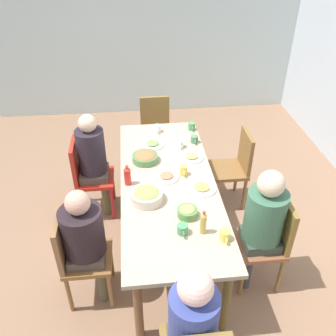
% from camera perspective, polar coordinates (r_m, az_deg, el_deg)
% --- Properties ---
extents(ground_plane, '(7.41, 7.41, 0.00)m').
position_cam_1_polar(ground_plane, '(3.91, 0.00, -11.09)').
color(ground_plane, '#8E6A4F').
extents(wall_left, '(0.12, 4.99, 2.60)m').
position_cam_1_polar(wall_left, '(6.04, -3.43, 20.44)').
color(wall_left, silver).
rests_on(wall_left, ground_plane).
extents(dining_table, '(2.26, 0.88, 0.77)m').
position_cam_1_polar(dining_table, '(3.44, 0.00, -3.12)').
color(dining_table, tan).
rests_on(dining_table, ground_plane).
extents(chair_0, '(0.40, 0.40, 0.90)m').
position_cam_1_polar(chair_0, '(4.14, 10.46, 0.57)').
color(chair_0, brown).
rests_on(chair_0, ground_plane).
extents(person_1, '(0.31, 0.31, 1.21)m').
position_cam_1_polar(person_1, '(2.46, 3.87, -23.11)').
color(person_1, brown).
rests_on(person_1, ground_plane).
extents(chair_2, '(0.40, 0.40, 0.90)m').
position_cam_1_polar(chair_2, '(3.18, -14.04, -12.82)').
color(chair_2, brown).
rests_on(chair_2, ground_plane).
extents(person_2, '(0.34, 0.34, 1.15)m').
position_cam_1_polar(person_2, '(3.03, -12.84, -10.36)').
color(person_2, brown).
rests_on(person_2, ground_plane).
extents(chair_3, '(0.40, 0.40, 0.90)m').
position_cam_1_polar(chair_3, '(4.02, -12.54, -0.86)').
color(chair_3, red).
rests_on(chair_3, ground_plane).
extents(person_3, '(0.30, 0.30, 1.21)m').
position_cam_1_polar(person_3, '(3.90, -11.59, 1.68)').
color(person_3, brown).
rests_on(person_3, ground_plane).
extents(chair_4, '(0.40, 0.40, 0.90)m').
position_cam_1_polar(chair_4, '(3.33, 15.50, -10.48)').
color(chair_4, brown).
rests_on(chair_4, ground_plane).
extents(person_4, '(0.33, 0.33, 1.22)m').
position_cam_1_polar(person_4, '(3.14, 14.60, -7.76)').
color(person_4, '#393D46').
rests_on(person_4, ground_plane).
extents(chair_5, '(0.40, 0.40, 0.90)m').
position_cam_1_polar(chair_5, '(4.80, -1.95, 6.33)').
color(chair_5, brown).
rests_on(chair_5, ground_plane).
extents(plate_0, '(0.25, 0.25, 0.04)m').
position_cam_1_polar(plate_0, '(3.92, -2.44, 3.76)').
color(plate_0, white).
rests_on(plate_0, dining_table).
extents(plate_1, '(0.26, 0.26, 0.04)m').
position_cam_1_polar(plate_1, '(3.31, 5.33, -3.10)').
color(plate_1, white).
rests_on(plate_1, dining_table).
extents(plate_2, '(0.24, 0.24, 0.04)m').
position_cam_1_polar(plate_2, '(3.71, 3.72, 1.74)').
color(plate_2, silver).
rests_on(plate_2, dining_table).
extents(plate_3, '(0.24, 0.24, 0.04)m').
position_cam_1_polar(plate_3, '(3.43, -0.23, -1.32)').
color(plate_3, white).
rests_on(plate_3, dining_table).
extents(bowl_0, '(0.17, 0.17, 0.09)m').
position_cam_1_polar(bowl_0, '(3.01, 3.05, -6.83)').
color(bowl_0, '#558842').
rests_on(bowl_0, dining_table).
extents(bowl_1, '(0.28, 0.28, 0.11)m').
position_cam_1_polar(bowl_1, '(3.15, -3.37, -4.31)').
color(bowl_1, beige).
rests_on(bowl_1, dining_table).
extents(bowl_2, '(0.26, 0.26, 0.09)m').
position_cam_1_polar(bowl_2, '(3.65, -3.60, 1.68)').
color(bowl_2, '#527D49').
rests_on(bowl_2, dining_table).
extents(cup_0, '(0.12, 0.08, 0.09)m').
position_cam_1_polar(cup_0, '(4.21, 3.72, 6.52)').
color(cup_0, '#4E925A').
rests_on(cup_0, dining_table).
extents(cup_1, '(0.11, 0.07, 0.10)m').
position_cam_1_polar(cup_1, '(3.46, 2.41, -0.37)').
color(cup_1, '#E8C750').
rests_on(cup_1, dining_table).
extents(cup_2, '(0.12, 0.08, 0.08)m').
position_cam_1_polar(cup_2, '(3.97, 4.15, 4.50)').
color(cup_2, '#50845A').
rests_on(cup_2, dining_table).
extents(cup_3, '(0.12, 0.09, 0.08)m').
position_cam_1_polar(cup_3, '(2.86, 2.30, -9.53)').
color(cup_3, '#4C945C').
rests_on(cup_3, dining_table).
extents(cup_4, '(0.12, 0.08, 0.08)m').
position_cam_1_polar(cup_4, '(3.87, 1.87, 3.78)').
color(cup_4, white).
rests_on(cup_4, dining_table).
extents(cup_5, '(0.12, 0.08, 0.08)m').
position_cam_1_polar(cup_5, '(2.85, 8.90, -10.37)').
color(cup_5, '#E5CE4E').
rests_on(cup_5, dining_table).
extents(cup_6, '(0.12, 0.08, 0.08)m').
position_cam_1_polar(cup_6, '(4.16, -1.71, 6.17)').
color(cup_6, white).
rests_on(cup_6, dining_table).
extents(bottle_0, '(0.06, 0.06, 0.20)m').
position_cam_1_polar(bottle_0, '(3.33, -6.35, -1.19)').
color(bottle_0, red).
rests_on(bottle_0, dining_table).
extents(bottle_1, '(0.05, 0.05, 0.21)m').
position_cam_1_polar(bottle_1, '(2.84, 5.54, -8.52)').
color(bottle_1, tan).
rests_on(bottle_1, dining_table).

